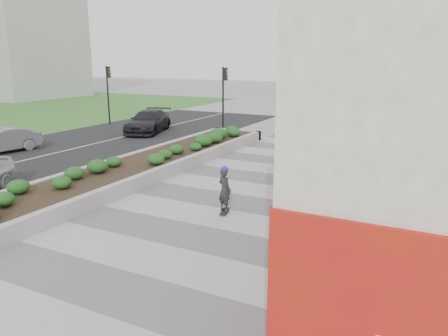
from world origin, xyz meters
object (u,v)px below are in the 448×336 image
(planter, at_px, (148,162))
(car_dark, at_px, (148,121))
(traffic_signal_near, at_px, (224,90))
(traffic_signal_far, at_px, (108,86))
(car_silver, at_px, (1,141))
(skateboarder, at_px, (225,190))

(planter, height_order, car_dark, car_dark)
(traffic_signal_near, height_order, traffic_signal_far, same)
(traffic_signal_near, xyz_separation_m, car_dark, (-4.47, -2.18, -2.05))
(car_dark, bearing_deg, car_silver, -125.68)
(planter, relative_size, skateboarder, 11.72)
(traffic_signal_far, relative_size, car_silver, 1.10)
(skateboarder, relative_size, car_dark, 0.31)
(planter, bearing_deg, car_dark, 126.67)
(traffic_signal_near, xyz_separation_m, car_silver, (-7.30, -10.85, -2.13))
(planter, bearing_deg, traffic_signal_far, 137.54)
(traffic_signal_near, bearing_deg, skateboarder, -62.66)
(planter, bearing_deg, traffic_signal_near, 99.35)
(skateboarder, bearing_deg, planter, 134.44)
(planter, height_order, traffic_signal_far, traffic_signal_far)
(skateboarder, xyz_separation_m, car_dark, (-11.52, 11.47, -0.07))
(traffic_signal_far, bearing_deg, skateboarder, -38.97)
(traffic_signal_near, bearing_deg, car_dark, -154.01)
(car_silver, bearing_deg, car_dark, 83.01)
(car_silver, relative_size, car_dark, 0.79)
(planter, height_order, traffic_signal_near, traffic_signal_near)
(traffic_signal_far, relative_size, skateboarder, 2.74)
(car_silver, bearing_deg, traffic_signal_near, 67.16)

